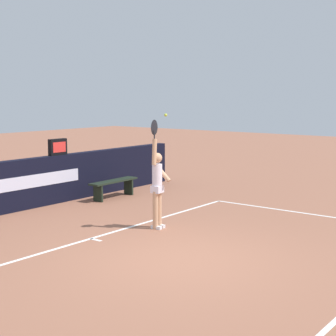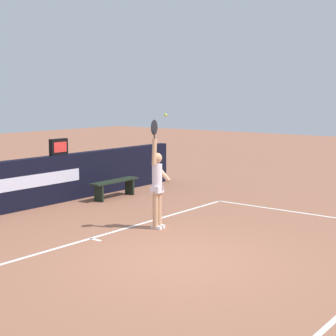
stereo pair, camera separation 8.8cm
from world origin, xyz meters
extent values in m
plane|color=#955C45|center=(0.00, 0.00, 0.00)|extent=(60.00, 60.00, 0.00)
cube|color=white|center=(0.00, 2.30, 0.00)|extent=(10.02, 0.09, 0.00)
cube|color=white|center=(5.01, -0.47, 0.00)|extent=(0.09, 5.62, 0.00)
cube|color=white|center=(0.00, 2.15, 0.00)|extent=(0.09, 0.30, 0.00)
cube|color=silver|center=(0.66, 5.64, 0.73)|extent=(4.19, 0.01, 0.34)
cube|color=black|center=(2.14, 5.78, 1.55)|extent=(0.57, 0.14, 0.46)
cube|color=red|center=(2.14, 5.70, 1.55)|extent=(0.44, 0.01, 0.28)
cylinder|color=tan|center=(1.61, 1.76, 0.43)|extent=(0.12, 0.12, 0.86)
cylinder|color=tan|center=(1.46, 1.74, 0.43)|extent=(0.12, 0.12, 0.86)
cube|color=white|center=(1.62, 1.74, 0.04)|extent=(0.13, 0.25, 0.07)
cube|color=white|center=(1.47, 1.72, 0.04)|extent=(0.13, 0.25, 0.07)
cylinder|color=white|center=(1.54, 1.75, 1.16)|extent=(0.23, 0.23, 0.61)
cube|color=white|center=(1.54, 1.75, 0.90)|extent=(0.28, 0.25, 0.16)
sphere|color=tan|center=(1.54, 1.75, 1.60)|extent=(0.23, 0.23, 0.23)
cylinder|color=tan|center=(1.43, 1.73, 1.75)|extent=(0.15, 0.12, 0.58)
cylinder|color=tan|center=(1.66, 1.70, 1.26)|extent=(0.16, 0.45, 0.43)
ellipsoid|color=black|center=(1.43, 1.73, 2.28)|extent=(0.29, 0.07, 0.35)
cylinder|color=black|center=(1.43, 1.73, 2.09)|extent=(0.03, 0.03, 0.18)
sphere|color=#C8E23A|center=(1.49, 1.47, 2.56)|extent=(0.07, 0.07, 0.07)
cube|color=black|center=(3.51, 4.96, 0.50)|extent=(1.76, 0.42, 0.05)
cube|color=black|center=(2.85, 4.94, 0.25)|extent=(0.07, 0.32, 0.50)
cube|color=black|center=(4.18, 4.98, 0.25)|extent=(0.07, 0.32, 0.50)
camera|label=1|loc=(-7.53, -5.56, 2.99)|focal=56.53mm
camera|label=2|loc=(-7.48, -5.63, 2.99)|focal=56.53mm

